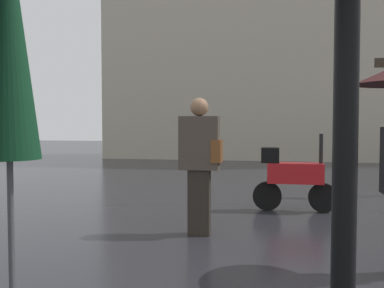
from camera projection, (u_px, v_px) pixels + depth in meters
The scene contains 3 objects.
folded_patio_umbrella_near at pixel (7, 47), 2.42m from camera, with size 0.44×0.44×2.66m.
pedestrian_with_bag at pixel (200, 158), 5.38m from camera, with size 0.52×0.24×1.71m.
parked_scooter at pixel (292, 177), 6.87m from camera, with size 1.33×0.32×1.23m.
Camera 1 is at (-0.56, -2.79, 1.39)m, focal length 40.56 mm.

